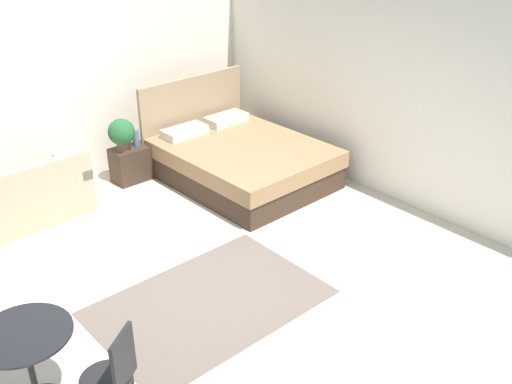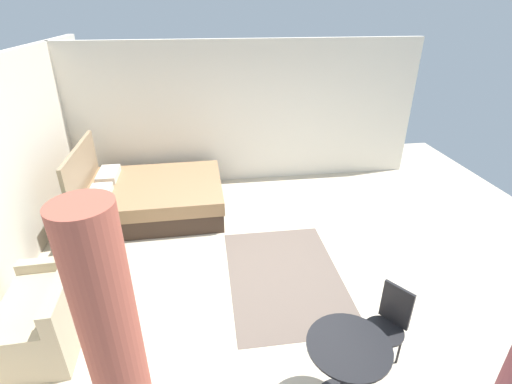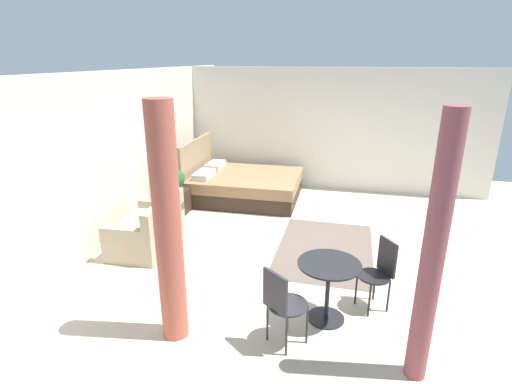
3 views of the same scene
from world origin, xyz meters
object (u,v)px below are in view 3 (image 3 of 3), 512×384
at_px(vase, 180,182).
at_px(nightstand, 178,202).
at_px(couch, 149,230).
at_px(bed, 243,185).
at_px(cafe_chair_near_window, 282,301).
at_px(potted_plant, 175,179).
at_px(cafe_chair_near_couch, 380,268).
at_px(balcony_table, 328,280).

bearing_deg(vase, nightstand, -176.88).
bearing_deg(couch, bed, -17.85).
relative_size(nightstand, cafe_chair_near_window, 0.56).
relative_size(potted_plant, cafe_chair_near_window, 0.49).
bearing_deg(cafe_chair_near_window, bed, 20.50).
relative_size(nightstand, vase, 2.16).
bearing_deg(cafe_chair_near_couch, cafe_chair_near_window, 133.36).
bearing_deg(vase, balcony_table, -132.31).
distance_m(bed, balcony_table, 4.36).
bearing_deg(nightstand, couch, -174.27).
xyz_separation_m(bed, nightstand, (-1.15, 0.99, -0.06)).
height_order(bed, nightstand, bed).
distance_m(nightstand, potted_plant, 0.50).
bearing_deg(cafe_chair_near_couch, vase, 56.78).
bearing_deg(balcony_table, potted_plant, 49.82).
distance_m(balcony_table, cafe_chair_near_couch, 0.71).
bearing_deg(cafe_chair_near_window, vase, 38.08).
bearing_deg(potted_plant, couch, -174.44).
distance_m(bed, nightstand, 1.52).
xyz_separation_m(bed, cafe_chair_near_window, (-4.40, -1.64, 0.24)).
height_order(bed, cafe_chair_near_window, bed).
relative_size(cafe_chair_near_window, cafe_chair_near_couch, 1.02).
bearing_deg(potted_plant, vase, 5.39).
bearing_deg(cafe_chair_near_window, couch, 54.35).
xyz_separation_m(nightstand, vase, (0.12, 0.01, 0.36)).
xyz_separation_m(couch, cafe_chair_near_couch, (-0.81, -3.51, 0.24)).
relative_size(vase, cafe_chair_near_couch, 0.27).
bearing_deg(balcony_table, cafe_chair_near_window, 142.47).
relative_size(balcony_table, cafe_chair_near_couch, 0.83).
xyz_separation_m(potted_plant, cafe_chair_near_couch, (-2.18, -3.64, -0.21)).
relative_size(couch, cafe_chair_near_couch, 1.53).
xyz_separation_m(cafe_chair_near_window, cafe_chair_near_couch, (0.97, -1.03, -0.02)).
height_order(vase, balcony_table, balcony_table).
relative_size(couch, nightstand, 2.65).
relative_size(potted_plant, vase, 1.89).
distance_m(bed, cafe_chair_near_window, 4.70).
relative_size(nightstand, potted_plant, 1.15).
distance_m(bed, cafe_chair_near_couch, 4.35).
distance_m(potted_plant, balcony_table, 4.00).
distance_m(nightstand, vase, 0.38).
distance_m(nightstand, cafe_chair_near_window, 4.19).
bearing_deg(couch, balcony_table, -112.56).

